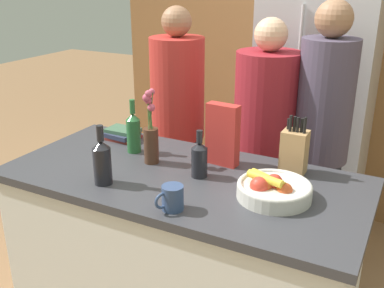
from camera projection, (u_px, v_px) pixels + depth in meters
kitchen_island at (183, 259)px, 2.24m from camera, size 1.67×0.79×0.93m
back_wall_wood at (293, 44)px, 3.39m from camera, size 2.87×0.12×2.60m
refrigerator at (315, 99)px, 3.09m from camera, size 0.73×0.62×1.98m
fruit_bowl at (273, 189)px, 1.85m from camera, size 0.31×0.31×0.11m
knife_block at (294, 151)px, 2.06m from camera, size 0.11×0.10×0.28m
flower_vase at (151, 136)px, 2.16m from camera, size 0.07×0.07×0.37m
cereal_box at (223, 135)px, 2.14m from camera, size 0.16×0.07×0.30m
coffee_mug at (172, 198)px, 1.76m from camera, size 0.09×0.12×0.10m
book_stack at (123, 134)px, 2.51m from camera, size 0.18×0.16×0.06m
bottle_oil at (133, 132)px, 2.31m from camera, size 0.07×0.07×0.28m
bottle_vinegar at (199, 159)px, 2.03m from camera, size 0.07×0.07×0.22m
bottle_wine at (102, 161)px, 1.96m from camera, size 0.08×0.08×0.27m
person_at_sink at (178, 118)px, 2.97m from camera, size 0.35×0.35×1.62m
person_in_blue at (264, 140)px, 2.65m from camera, size 0.37×0.37×1.58m
person_in_red_tee at (321, 135)px, 2.51m from camera, size 0.31×0.31×1.68m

